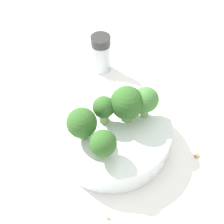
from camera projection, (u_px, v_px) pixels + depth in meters
ground_plane at (112, 142)px, 0.54m from camera, size 3.00×3.00×0.00m
bowl at (112, 134)px, 0.52m from camera, size 0.20×0.20×0.05m
broccoli_floret_0 at (105, 107)px, 0.49m from camera, size 0.03×0.03×0.05m
broccoli_floret_1 at (146, 100)px, 0.49m from camera, size 0.04×0.04×0.06m
broccoli_floret_2 at (103, 144)px, 0.44m from camera, size 0.04×0.04×0.05m
broccoli_floret_3 at (127, 103)px, 0.48m from camera, size 0.05×0.05×0.07m
broccoli_floret_4 at (82, 123)px, 0.47m from camera, size 0.05×0.05×0.06m
pepper_shaker at (101, 53)px, 0.63m from camera, size 0.04×0.04×0.08m
almond_crumb_0 at (197, 155)px, 0.52m from camera, size 0.01×0.01×0.01m
almond_crumb_1 at (115, 83)px, 0.63m from camera, size 0.01×0.01×0.01m
almond_crumb_2 at (108, 218)px, 0.46m from camera, size 0.00×0.01×0.01m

